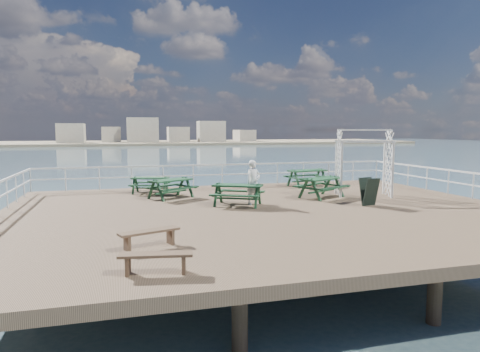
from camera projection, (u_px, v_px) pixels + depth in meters
name	position (u px, v px, depth m)	size (l,w,h in m)	color
ground	(267.00, 214.00, 15.04)	(18.00, 14.00, 0.30)	brown
sea_backdrop	(174.00, 140.00, 146.86)	(300.00, 300.00, 9.20)	#415F6D
railing	(244.00, 177.00, 17.37)	(17.77, 13.76, 1.10)	silver
picnic_table_a	(171.00, 185.00, 17.52)	(2.29, 2.17, 0.88)	#123219
picnic_table_b	(150.00, 182.00, 18.93)	(1.92, 1.70, 0.79)	#123219
picnic_table_c	(307.00, 174.00, 21.17)	(2.14, 1.83, 0.93)	#123219
picnic_table_d	(238.00, 190.00, 15.82)	(2.29, 2.14, 0.88)	#123219
picnic_table_e	(322.00, 183.00, 17.66)	(2.40, 2.24, 0.93)	#123219
flat_bench_near	(149.00, 235.00, 10.15)	(1.49, 0.82, 0.42)	#4F3A28
flat_bench_far	(156.00, 258.00, 8.30)	(1.47, 0.58, 0.41)	#4F3A28
trellis_arbor	(364.00, 166.00, 18.08)	(2.53, 1.84, 2.82)	silver
sandwich_board	(369.00, 192.00, 15.80)	(0.73, 0.62, 1.05)	black
person	(253.00, 182.00, 16.03)	(0.61, 0.40, 1.66)	silver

